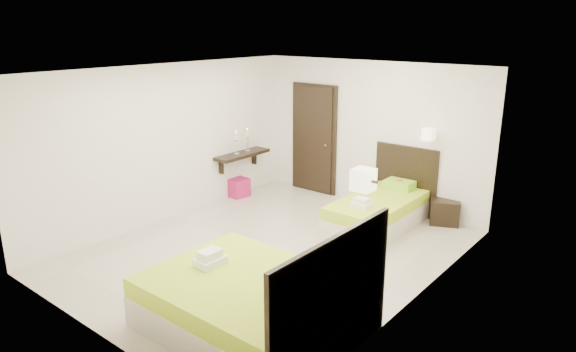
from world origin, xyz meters
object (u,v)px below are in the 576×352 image
Objects in this scene: bed_single at (380,210)px; bed_double at (255,304)px; nightstand at (445,211)px; ottoman at (238,187)px.

bed_single is 3.53m from bed_double.
nightstand is (0.32, 4.31, -0.12)m from bed_double.
bed_double is (0.45, -3.50, 0.03)m from bed_single.
bed_single is at bearing 97.28° from bed_double.
bed_single is 5.48× the size of ottoman.
bed_single reaches higher than ottoman.
bed_double is 4.32m from nightstand.
bed_single is 4.17× the size of nightstand.
bed_single is 0.87× the size of bed_double.
bed_double reaches higher than ottoman.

